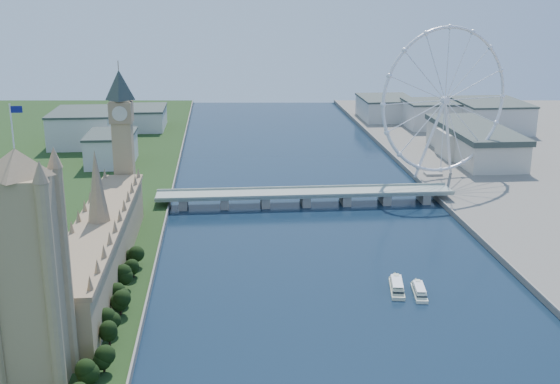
{
  "coord_description": "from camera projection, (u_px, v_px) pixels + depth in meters",
  "views": [
    {
      "loc": [
        -61.08,
        -196.97,
        153.01
      ],
      "look_at": [
        -26.48,
        210.0,
        35.83
      ],
      "focal_mm": 45.0,
      "sensor_mm": 36.0,
      "label": 1
    }
  ],
  "objects": [
    {
      "name": "westminster_bridge",
      "position": [
        305.0,
        196.0,
        521.32
      ],
      "size": [
        220.0,
        22.0,
        9.5
      ],
      "color": "gray",
      "rests_on": "ground"
    },
    {
      "name": "victoria_tower",
      "position": [
        27.0,
        265.0,
        262.48
      ],
      "size": [
        28.16,
        28.16,
        112.0
      ],
      "color": "tan",
      "rests_on": "ground"
    },
    {
      "name": "parliament_range",
      "position": [
        101.0,
        247.0,
        383.12
      ],
      "size": [
        24.0,
        200.0,
        70.0
      ],
      "color": "tan",
      "rests_on": "ground"
    },
    {
      "name": "tree_row",
      "position": [
        103.0,
        346.0,
        294.96
      ],
      "size": [
        8.3,
        216.3,
        20.68
      ],
      "color": "black",
      "rests_on": "ground"
    },
    {
      "name": "county_hall",
      "position": [
        473.0,
        160.0,
        661.91
      ],
      "size": [
        54.0,
        144.0,
        35.0
      ],
      "primitive_type": null,
      "color": "beige",
      "rests_on": "ground"
    },
    {
      "name": "london_eye",
      "position": [
        445.0,
        101.0,
        567.05
      ],
      "size": [
        113.6,
        39.12,
        124.3
      ],
      "color": "silver",
      "rests_on": "ground"
    },
    {
      "name": "big_ben",
      "position": [
        122.0,
        124.0,
        473.3
      ],
      "size": [
        20.02,
        20.02,
        110.0
      ],
      "color": "tan",
      "rests_on": "ground"
    },
    {
      "name": "city_skyline",
      "position": [
        313.0,
        120.0,
        770.76
      ],
      "size": [
        505.0,
        280.0,
        32.0
      ],
      "color": "beige",
      "rests_on": "ground"
    },
    {
      "name": "tour_boat_near",
      "position": [
        397.0,
        291.0,
        371.72
      ],
      "size": [
        11.96,
        29.32,
        6.29
      ],
      "primitive_type": null,
      "rotation": [
        0.0,
        0.0,
        -0.17
      ],
      "color": "beige",
      "rests_on": "ground"
    },
    {
      "name": "tour_boat_far",
      "position": [
        419.0,
        295.0,
        366.71
      ],
      "size": [
        9.67,
        26.08,
        5.58
      ],
      "primitive_type": null,
      "rotation": [
        0.0,
        0.0,
        -0.13
      ],
      "color": "silver",
      "rests_on": "ground"
    }
  ]
}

